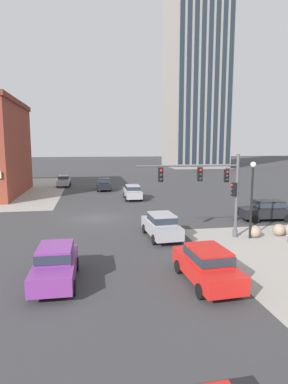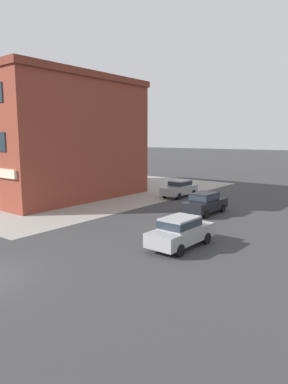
# 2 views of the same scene
# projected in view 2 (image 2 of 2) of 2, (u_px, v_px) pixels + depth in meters

# --- Properties ---
(sidewalk_far_corner) EXTENTS (32.00, 32.00, 0.02)m
(sidewalk_far_corner) POSITION_uv_depth(u_px,v_px,m) (58.00, 186.00, 42.36)
(sidewalk_far_corner) COLOR gray
(sidewalk_far_corner) RESTS_ON ground
(car_main_northbound_far) EXTENTS (1.98, 4.44, 1.68)m
(car_main_northbound_far) POSITION_uv_depth(u_px,v_px,m) (180.00, 231.00, 18.85)
(car_main_northbound_far) COLOR #99999E
(car_main_northbound_far) RESTS_ON ground
(car_main_southbound_near) EXTENTS (1.93, 4.42, 1.68)m
(car_main_southbound_near) POSITION_uv_depth(u_px,v_px,m) (180.00, 188.00, 34.85)
(car_main_southbound_near) COLOR #99999E
(car_main_southbound_near) RESTS_ON ground
(car_cross_eastbound) EXTENTS (1.94, 4.42, 1.68)m
(car_cross_eastbound) POSITION_uv_depth(u_px,v_px,m) (205.00, 202.00, 27.07)
(car_cross_eastbound) COLOR black
(car_cross_eastbound) RESTS_ON ground
(storefront_block_near_corner) EXTENTS (18.76, 16.01, 11.78)m
(storefront_block_near_corner) POSITION_uv_depth(u_px,v_px,m) (35.00, 138.00, 37.07)
(storefront_block_near_corner) COLOR brown
(storefront_block_near_corner) RESTS_ON ground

